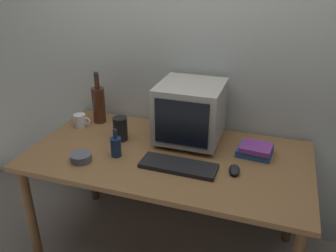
{
  "coord_description": "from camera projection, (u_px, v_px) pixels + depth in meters",
  "views": [
    {
      "loc": [
        0.56,
        -1.68,
        1.78
      ],
      "look_at": [
        0.0,
        0.0,
        0.94
      ],
      "focal_mm": 37.23,
      "sensor_mm": 36.0,
      "label": 1
    }
  ],
  "objects": [
    {
      "name": "mug",
      "position": [
        80.0,
        121.0,
        2.35
      ],
      "size": [
        0.12,
        0.08,
        0.09
      ],
      "color": "white",
      "rests_on": "desk"
    },
    {
      "name": "desk",
      "position": [
        168.0,
        166.0,
        2.07
      ],
      "size": [
        1.62,
        0.85,
        0.76
      ],
      "color": "olive",
      "rests_on": "ground"
    },
    {
      "name": "computer_mouse",
      "position": [
        234.0,
        170.0,
        1.84
      ],
      "size": [
        0.08,
        0.11,
        0.04
      ],
      "primitive_type": "ellipsoid",
      "rotation": [
        0.0,
        0.0,
        0.18
      ],
      "color": "black",
      "rests_on": "desk"
    },
    {
      "name": "ground_plane",
      "position": [
        168.0,
        251.0,
        2.36
      ],
      "size": [
        6.0,
        6.0,
        0.0
      ],
      "primitive_type": "plane",
      "color": "gray"
    },
    {
      "name": "cd_spindle",
      "position": [
        81.0,
        157.0,
        1.95
      ],
      "size": [
        0.12,
        0.12,
        0.04
      ],
      "primitive_type": "cylinder",
      "color": "#595B66",
      "rests_on": "desk"
    },
    {
      "name": "bottle_short",
      "position": [
        116.0,
        146.0,
        1.99
      ],
      "size": [
        0.06,
        0.06,
        0.17
      ],
      "color": "navy",
      "rests_on": "desk"
    },
    {
      "name": "keyboard",
      "position": [
        178.0,
        166.0,
        1.89
      ],
      "size": [
        0.42,
        0.16,
        0.02
      ],
      "primitive_type": "cube",
      "rotation": [
        0.0,
        0.0,
        -0.02
      ],
      "color": "black",
      "rests_on": "desk"
    },
    {
      "name": "metal_canister",
      "position": [
        120.0,
        129.0,
        2.17
      ],
      "size": [
        0.09,
        0.09,
        0.15
      ],
      "primitive_type": "cylinder",
      "color": "black",
      "rests_on": "desk"
    },
    {
      "name": "back_wall",
      "position": [
        192.0,
        52.0,
        2.24
      ],
      "size": [
        4.0,
        0.08,
        2.5
      ],
      "primitive_type": "cube",
      "color": "beige",
      "rests_on": "ground"
    },
    {
      "name": "bottle_tall",
      "position": [
        99.0,
        103.0,
        2.38
      ],
      "size": [
        0.09,
        0.09,
        0.36
      ],
      "color": "#472314",
      "rests_on": "desk"
    },
    {
      "name": "crt_monitor",
      "position": [
        190.0,
        112.0,
        2.11
      ],
      "size": [
        0.38,
        0.39,
        0.37
      ],
      "color": "#B2AD9E",
      "rests_on": "desk"
    },
    {
      "name": "book_stack",
      "position": [
        255.0,
        150.0,
        2.01
      ],
      "size": [
        0.21,
        0.18,
        0.07
      ],
      "color": "#28569E",
      "rests_on": "desk"
    }
  ]
}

